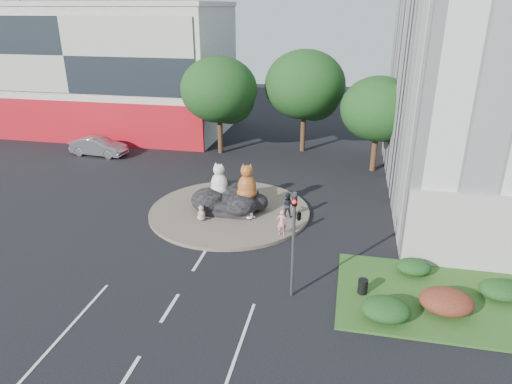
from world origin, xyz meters
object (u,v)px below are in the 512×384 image
at_px(kitten_white, 249,212).
at_px(pedestrian_pink, 282,223).
at_px(cat_white, 219,178).
at_px(parked_car, 99,146).
at_px(cat_tabby, 247,181).
at_px(litter_bin, 363,286).
at_px(kitten_calico, 201,213).
at_px(pedestrian_dark, 287,205).

height_order(kitten_white, pedestrian_pink, pedestrian_pink).
bearing_deg(cat_white, parked_car, 162.26).
distance_m(cat_white, cat_tabby, 1.85).
xyz_separation_m(kitten_white, pedestrian_pink, (2.22, -1.63, 0.30)).
xyz_separation_m(cat_tabby, litter_bin, (6.97, -7.34, -1.75)).
relative_size(cat_tabby, kitten_calico, 2.30).
relative_size(cat_white, parked_car, 0.42).
bearing_deg(kitten_calico, parked_car, -177.83).
bearing_deg(kitten_calico, pedestrian_dark, 60.02).
relative_size(cat_white, kitten_calico, 2.13).
distance_m(cat_tabby, kitten_calico, 3.35).
height_order(pedestrian_pink, litter_bin, pedestrian_pink).
bearing_deg(litter_bin, kitten_calico, 149.33).
xyz_separation_m(cat_white, kitten_white, (2.20, -1.33, -1.48)).
bearing_deg(kitten_calico, cat_tabby, 79.57).
height_order(cat_white, kitten_white, cat_white).
xyz_separation_m(pedestrian_dark, parked_car, (-17.75, 9.33, -0.16)).
bearing_deg(pedestrian_pink, cat_white, -38.94).
relative_size(kitten_calico, pedestrian_dark, 0.63).
height_order(cat_tabby, litter_bin, cat_tabby).
bearing_deg(parked_car, cat_tabby, -116.56).
xyz_separation_m(kitten_calico, litter_bin, (9.35, -5.54, -0.22)).
distance_m(kitten_white, pedestrian_dark, 2.34).
bearing_deg(cat_tabby, pedestrian_pink, -52.69).
relative_size(cat_tabby, pedestrian_pink, 1.47).
bearing_deg(pedestrian_pink, kitten_calico, -15.38).
bearing_deg(litter_bin, cat_tabby, 133.51).
distance_m(pedestrian_dark, parked_car, 20.05).
xyz_separation_m(pedestrian_pink, litter_bin, (4.38, -4.64, -0.49)).
distance_m(pedestrian_pink, litter_bin, 6.40).
xyz_separation_m(cat_tabby, kitten_white, (0.36, -1.06, -1.56)).
bearing_deg(litter_bin, kitten_white, 136.46).
relative_size(kitten_white, pedestrian_pink, 0.60).
xyz_separation_m(cat_white, kitten_calico, (-0.54, -2.06, -1.45)).
height_order(kitten_calico, pedestrian_dark, pedestrian_dark).
xyz_separation_m(kitten_calico, pedestrian_dark, (4.91, 1.55, 0.28)).
bearing_deg(cat_white, cat_tabby, 7.44).
height_order(pedestrian_pink, parked_car, pedestrian_pink).
distance_m(cat_tabby, litter_bin, 10.27).
xyz_separation_m(pedestrian_dark, litter_bin, (4.44, -7.10, -0.51)).
bearing_deg(pedestrian_dark, pedestrian_pink, 99.92).
relative_size(cat_white, litter_bin, 3.03).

